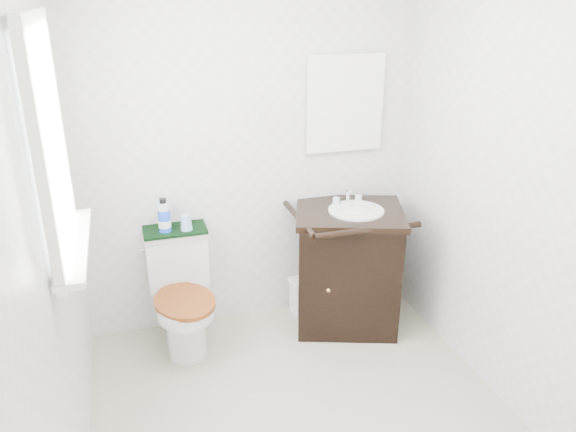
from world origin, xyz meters
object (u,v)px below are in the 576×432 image
trash_bin (304,295)px  cup (186,223)px  mouthwash_bottle (164,216)px  toilet (182,297)px  vanity (348,264)px

trash_bin → cup: 1.03m
mouthwash_bottle → trash_bin: bearing=2.2°
toilet → trash_bin: (0.85, 0.13, -0.19)m
trash_bin → mouthwash_bottle: mouthwash_bottle is taller
cup → trash_bin: bearing=3.6°
vanity → trash_bin: size_ratio=3.55×
vanity → cup: size_ratio=9.87×
mouthwash_bottle → cup: 0.14m
toilet → mouthwash_bottle: bearing=122.2°
mouthwash_bottle → cup: (0.13, -0.01, -0.05)m
cup → mouthwash_bottle: bearing=173.7°
toilet → cup: 0.48m
trash_bin → vanity: bearing=-39.0°
mouthwash_bottle → cup: bearing=-6.3°
vanity → trash_bin: 0.43m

